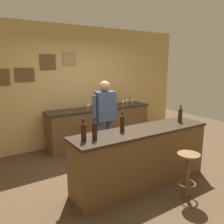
# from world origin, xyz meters

# --- Properties ---
(ground_plane) EXTENTS (10.00, 10.00, 0.00)m
(ground_plane) POSITION_xyz_m (0.00, 0.00, 0.00)
(ground_plane) COLOR #4C3823
(back_wall) EXTENTS (6.00, 0.09, 2.80)m
(back_wall) POSITION_xyz_m (-0.02, 2.03, 1.41)
(back_wall) COLOR tan
(back_wall) RESTS_ON ground_plane
(bar_counter) EXTENTS (2.38, 0.60, 0.92)m
(bar_counter) POSITION_xyz_m (0.00, -0.40, 0.46)
(bar_counter) COLOR brown
(bar_counter) RESTS_ON ground_plane
(side_counter) EXTENTS (2.62, 0.56, 0.90)m
(side_counter) POSITION_xyz_m (0.40, 1.65, 0.45)
(side_counter) COLOR brown
(side_counter) RESTS_ON ground_plane
(bartender) EXTENTS (0.52, 0.21, 1.62)m
(bartender) POSITION_xyz_m (-0.08, 0.61, 0.94)
(bartender) COLOR #384766
(bartender) RESTS_ON ground_plane
(bar_stool) EXTENTS (0.32, 0.32, 0.68)m
(bar_stool) POSITION_xyz_m (0.29, -1.08, 0.46)
(bar_stool) COLOR brown
(bar_stool) RESTS_ON ground_plane
(wine_bottle_a) EXTENTS (0.07, 0.07, 0.31)m
(wine_bottle_a) POSITION_xyz_m (-1.02, -0.41, 1.06)
(wine_bottle_a) COLOR black
(wine_bottle_a) RESTS_ON bar_counter
(wine_bottle_b) EXTENTS (0.07, 0.07, 0.31)m
(wine_bottle_b) POSITION_xyz_m (-0.87, -0.42, 1.06)
(wine_bottle_b) COLOR black
(wine_bottle_b) RESTS_ON bar_counter
(wine_bottle_c) EXTENTS (0.07, 0.07, 0.31)m
(wine_bottle_c) POSITION_xyz_m (-0.33, -0.31, 1.06)
(wine_bottle_c) COLOR black
(wine_bottle_c) RESTS_ON bar_counter
(wine_bottle_d) EXTENTS (0.07, 0.07, 0.31)m
(wine_bottle_d) POSITION_xyz_m (0.85, -0.40, 1.06)
(wine_bottle_d) COLOR black
(wine_bottle_d) RESTS_ON bar_counter
(wine_glass_a) EXTENTS (0.07, 0.07, 0.16)m
(wine_glass_a) POSITION_xyz_m (0.07, 1.62, 1.01)
(wine_glass_a) COLOR silver
(wine_glass_a) RESTS_ON side_counter
(wine_glass_b) EXTENTS (0.07, 0.07, 0.16)m
(wine_glass_b) POSITION_xyz_m (0.28, 1.59, 1.01)
(wine_glass_b) COLOR silver
(wine_glass_b) RESTS_ON side_counter
(wine_glass_c) EXTENTS (0.07, 0.07, 0.16)m
(wine_glass_c) POSITION_xyz_m (1.04, 1.59, 1.01)
(wine_glass_c) COLOR silver
(wine_glass_c) RESTS_ON side_counter
(wine_glass_d) EXTENTS (0.07, 0.07, 0.16)m
(wine_glass_d) POSITION_xyz_m (1.24, 1.69, 1.01)
(wine_glass_d) COLOR silver
(wine_glass_d) RESTS_ON side_counter
(wine_glass_e) EXTENTS (0.07, 0.07, 0.16)m
(wine_glass_e) POSITION_xyz_m (1.46, 1.74, 1.01)
(wine_glass_e) COLOR silver
(wine_glass_e) RESTS_ON side_counter
(coffee_mug) EXTENTS (0.12, 0.08, 0.09)m
(coffee_mug) POSITION_xyz_m (0.44, 1.60, 0.95)
(coffee_mug) COLOR #336699
(coffee_mug) RESTS_ON side_counter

